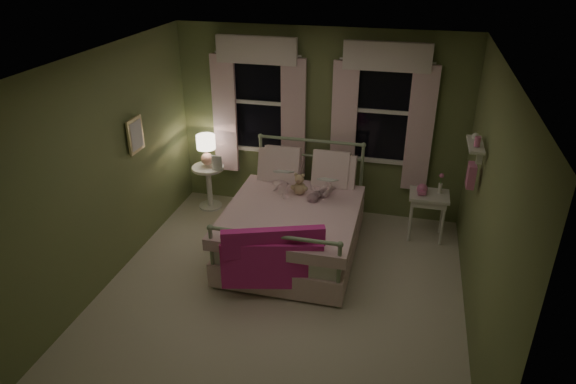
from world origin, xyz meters
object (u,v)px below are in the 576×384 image
(child_right, at_px, (324,172))
(teddy_bear, at_px, (300,186))
(nightstand_right, at_px, (429,201))
(bed, at_px, (295,224))
(table_lamp, at_px, (206,147))
(child_left, at_px, (281,168))
(nightstand_left, at_px, (209,181))

(child_right, distance_m, teddy_bear, 0.36)
(child_right, xyz_separation_m, nightstand_right, (1.34, 0.29, -0.39))
(bed, relative_size, table_lamp, 4.55)
(bed, relative_size, nightstand_right, 3.18)
(child_left, bearing_deg, nightstand_right, 168.11)
(bed, bearing_deg, teddy_bear, 90.00)
(table_lamp, xyz_separation_m, nightstand_right, (3.10, -0.13, -0.40))
(teddy_bear, xyz_separation_m, table_lamp, (-1.48, 0.58, 0.16))
(teddy_bear, bearing_deg, child_right, 29.50)
(nightstand_left, bearing_deg, child_right, -13.47)
(child_right, bearing_deg, teddy_bear, 47.59)
(bed, height_order, table_lamp, bed)
(child_left, height_order, child_right, child_right)
(nightstand_left, bearing_deg, nightstand_right, -2.43)
(nightstand_right, bearing_deg, child_left, -171.27)
(child_left, bearing_deg, table_lamp, -39.95)
(teddy_bear, bearing_deg, nightstand_left, 158.62)
(nightstand_left, distance_m, table_lamp, 0.54)
(child_left, xyz_separation_m, teddy_bear, (0.28, -0.16, -0.14))
(bed, relative_size, child_left, 2.77)
(bed, bearing_deg, nightstand_right, 23.78)
(teddy_bear, bearing_deg, child_left, 150.50)
(child_left, xyz_separation_m, nightstand_left, (-1.20, 0.42, -0.52))
(teddy_bear, bearing_deg, bed, -90.00)
(teddy_bear, bearing_deg, nightstand_right, 15.54)
(bed, xyz_separation_m, child_left, (-0.28, 0.42, 0.55))
(child_right, bearing_deg, bed, 74.49)
(table_lamp, relative_size, nightstand_right, 0.70)
(bed, xyz_separation_m, nightstand_right, (1.62, 0.71, 0.17))
(teddy_bear, height_order, table_lamp, table_lamp)
(child_right, bearing_deg, table_lamp, 4.62)
(child_left, bearing_deg, teddy_bear, 129.89)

